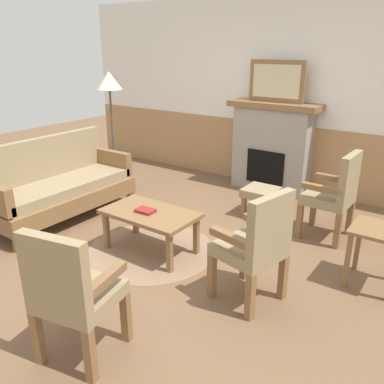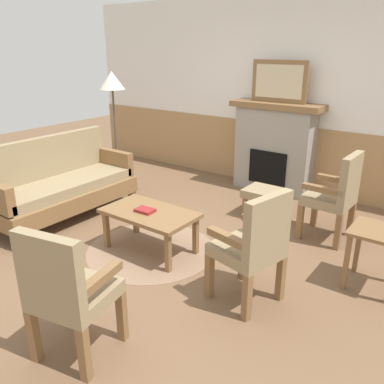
{
  "view_description": "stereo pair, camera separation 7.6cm",
  "coord_description": "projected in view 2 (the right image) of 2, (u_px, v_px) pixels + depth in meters",
  "views": [
    {
      "loc": [
        2.31,
        -2.92,
        2.02
      ],
      "look_at": [
        0.0,
        0.35,
        0.55
      ],
      "focal_mm": 37.46,
      "sensor_mm": 36.0,
      "label": 1
    },
    {
      "loc": [
        2.37,
        -2.88,
        2.02
      ],
      "look_at": [
        0.0,
        0.35,
        0.55
      ],
      "focal_mm": 37.46,
      "sensor_mm": 36.0,
      "label": 2
    }
  ],
  "objects": [
    {
      "name": "couch",
      "position": [
        62.0,
        186.0,
        4.91
      ],
      "size": [
        0.7,
        1.8,
        0.98
      ],
      "color": "brown",
      "rests_on": "ground_plane"
    },
    {
      "name": "framed_picture",
      "position": [
        279.0,
        81.0,
        5.43
      ],
      "size": [
        0.8,
        0.04,
        0.56
      ],
      "color": "brown",
      "rests_on": "fireplace"
    },
    {
      "name": "book_on_table",
      "position": [
        145.0,
        210.0,
        4.04
      ],
      "size": [
        0.2,
        0.14,
        0.03
      ],
      "primitive_type": "cube",
      "rotation": [
        0.0,
        0.0,
        0.05
      ],
      "color": "maroon",
      "rests_on": "coffee_table"
    },
    {
      "name": "coffee_table",
      "position": [
        150.0,
        216.0,
        4.07
      ],
      "size": [
        0.96,
        0.56,
        0.44
      ],
      "color": "brown",
      "rests_on": "ground_plane"
    },
    {
      "name": "footstool",
      "position": [
        262.0,
        194.0,
        4.95
      ],
      "size": [
        0.4,
        0.4,
        0.36
      ],
      "color": "brown",
      "rests_on": "ground_plane"
    },
    {
      "name": "armchair_by_window_left",
      "position": [
        254.0,
        244.0,
        3.18
      ],
      "size": [
        0.57,
        0.57,
        0.98
      ],
      "color": "brown",
      "rests_on": "ground_plane"
    },
    {
      "name": "round_rug",
      "position": [
        151.0,
        250.0,
        4.2
      ],
      "size": [
        1.34,
        1.34,
        0.01
      ],
      "primitive_type": "cylinder",
      "color": "#896B51",
      "rests_on": "ground_plane"
    },
    {
      "name": "ground_plane",
      "position": [
        172.0,
        250.0,
        4.19
      ],
      "size": [
        14.0,
        14.0,
        0.0
      ],
      "primitive_type": "plane",
      "color": "brown"
    },
    {
      "name": "side_table",
      "position": [
        377.0,
        242.0,
        3.43
      ],
      "size": [
        0.44,
        0.44,
        0.55
      ],
      "color": "brown",
      "rests_on": "ground_plane"
    },
    {
      "name": "wall_back",
      "position": [
        285.0,
        98.0,
        5.7
      ],
      "size": [
        7.2,
        0.14,
        2.7
      ],
      "color": "white",
      "rests_on": "ground_plane"
    },
    {
      "name": "floor_lamp_by_couch",
      "position": [
        112.0,
        88.0,
        5.7
      ],
      "size": [
        0.36,
        0.36,
        1.68
      ],
      "color": "#332D28",
      "rests_on": "ground_plane"
    },
    {
      "name": "armchair_front_left",
      "position": [
        67.0,
        289.0,
        2.59
      ],
      "size": [
        0.57,
        0.57,
        0.98
      ],
      "color": "brown",
      "rests_on": "ground_plane"
    },
    {
      "name": "fireplace",
      "position": [
        274.0,
        147.0,
        5.74
      ],
      "size": [
        1.3,
        0.44,
        1.28
      ],
      "color": "gray",
      "rests_on": "ground_plane"
    },
    {
      "name": "armchair_near_fireplace",
      "position": [
        336.0,
        193.0,
        4.27
      ],
      "size": [
        0.49,
        0.49,
        0.98
      ],
      "color": "brown",
      "rests_on": "ground_plane"
    }
  ]
}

